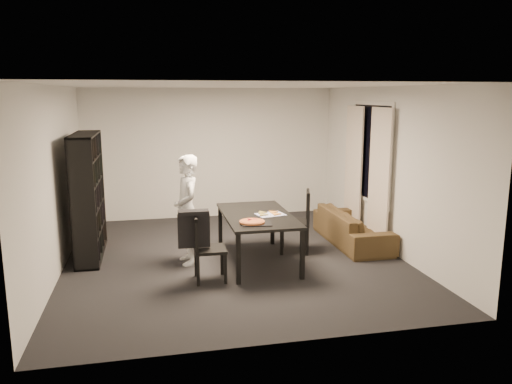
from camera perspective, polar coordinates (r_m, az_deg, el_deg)
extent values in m
cube|color=black|center=(7.76, -2.53, -7.51)|extent=(5.00, 5.50, 0.01)
cube|color=white|center=(7.36, -2.71, 12.05)|extent=(5.00, 5.50, 0.01)
cube|color=silver|center=(10.15, -5.23, 4.41)|extent=(5.00, 0.01, 2.60)
cube|color=silver|center=(4.81, 2.89, -3.09)|extent=(5.00, 0.01, 2.60)
cube|color=silver|center=(7.46, -21.92, 1.21)|extent=(0.01, 5.50, 2.60)
cube|color=silver|center=(8.24, 14.81, 2.52)|extent=(0.01, 5.50, 2.60)
cube|color=black|center=(8.74, 13.01, 4.41)|extent=(0.02, 1.40, 1.60)
cube|color=white|center=(8.74, 12.98, 4.41)|extent=(0.03, 1.52, 1.72)
cube|color=beige|center=(8.29, 13.89, 1.57)|extent=(0.03, 0.70, 2.25)
cube|color=beige|center=(9.22, 11.07, 2.63)|extent=(0.03, 0.70, 2.25)
cube|color=black|center=(8.05, -18.63, -0.41)|extent=(0.35, 1.50, 1.90)
cube|color=black|center=(7.39, 0.16, -2.70)|extent=(0.98, 1.76, 0.04)
cube|color=black|center=(6.62, -2.04, -7.67)|extent=(0.06, 0.06, 0.69)
cube|color=black|center=(6.82, 5.32, -7.13)|extent=(0.06, 0.06, 0.69)
cube|color=black|center=(8.20, -4.11, -3.98)|extent=(0.06, 0.06, 0.69)
cube|color=black|center=(8.36, 1.89, -3.66)|extent=(0.06, 0.06, 0.69)
cube|color=black|center=(6.76, -5.27, -6.55)|extent=(0.43, 0.43, 0.04)
cube|color=black|center=(6.68, -6.94, -4.62)|extent=(0.05, 0.42, 0.45)
cube|color=black|center=(6.62, -6.99, -2.90)|extent=(0.04, 0.40, 0.05)
cube|color=black|center=(6.69, -3.51, -8.78)|extent=(0.04, 0.04, 0.41)
cube|color=black|center=(7.02, -3.91, -7.79)|extent=(0.04, 0.04, 0.41)
cube|color=black|center=(6.65, -6.64, -8.95)|extent=(0.04, 0.04, 0.41)
cube|color=black|center=(6.99, -6.88, -7.94)|extent=(0.04, 0.04, 0.41)
cube|color=black|center=(7.96, 4.42, -3.52)|extent=(0.57, 0.57, 0.04)
cube|color=black|center=(7.90, 5.96, -1.66)|extent=(0.17, 0.45, 0.49)
cube|color=black|center=(7.85, 5.99, -0.06)|extent=(0.16, 0.43, 0.05)
cube|color=black|center=(8.22, 3.01, -4.82)|extent=(0.04, 0.04, 0.45)
cube|color=black|center=(7.84, 2.95, -5.61)|extent=(0.04, 0.04, 0.45)
cube|color=black|center=(8.22, 5.77, -4.85)|extent=(0.04, 0.04, 0.45)
cube|color=black|center=(7.84, 5.84, -5.65)|extent=(0.04, 0.04, 0.45)
cube|color=black|center=(6.67, -7.12, -4.42)|extent=(0.42, 0.09, 0.45)
cube|color=black|center=(6.61, -7.17, -2.32)|extent=(0.40, 0.18, 0.05)
imported|color=white|center=(7.39, -7.90, -2.04)|extent=(0.48, 0.64, 1.62)
cube|color=black|center=(6.85, 0.05, -3.60)|extent=(0.43, 0.36, 0.01)
cylinder|color=#AC5B32|center=(6.85, -0.45, -3.43)|extent=(0.35, 0.35, 0.02)
cylinder|color=gold|center=(6.85, -0.45, -3.31)|extent=(0.31, 0.31, 0.01)
cube|color=white|center=(7.35, 1.67, -2.59)|extent=(0.46, 0.38, 0.01)
imported|color=#392B17|center=(8.58, 10.95, -3.94)|extent=(0.75, 1.91, 0.56)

